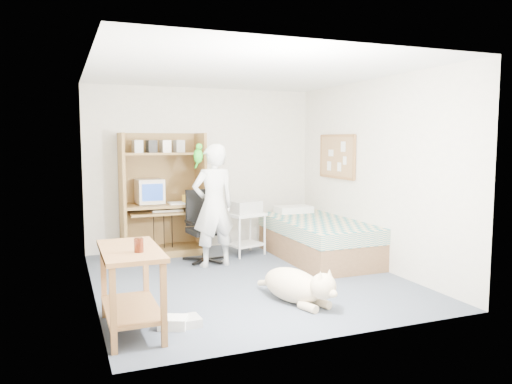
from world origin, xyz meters
The scene contains 21 objects.
floor centered at (0.00, 0.00, 0.00)m, with size 4.00×4.00×0.00m, color #485162.
wall_back centered at (0.00, 2.00, 1.25)m, with size 3.60×0.02×2.50m, color beige.
wall_right centered at (1.80, 0.00, 1.25)m, with size 0.02×4.00×2.50m, color beige.
wall_left centered at (-1.80, 0.00, 1.25)m, with size 0.02×4.00×2.50m, color beige.
ceiling centered at (0.00, 0.00, 2.50)m, with size 3.60×4.00×0.02m, color white.
computer_hutch centered at (-0.70, 1.74, 0.82)m, with size 1.20×0.63×1.80m.
bed centered at (1.30, 0.62, 0.29)m, with size 1.02×2.02×0.66m.
side_desk centered at (-1.55, -1.20, 0.49)m, with size 0.50×1.00×0.75m.
corkboard centered at (1.77, 0.90, 1.45)m, with size 0.04×0.94×0.66m.
office_chair centered at (-0.26, 1.06, 0.35)m, with size 0.56×0.56×0.99m.
person centered at (-0.20, 0.75, 0.82)m, with size 0.60×0.39×1.65m, color silver.
parrot centered at (-0.40, 0.77, 1.51)m, with size 0.12×0.21×0.33m.
dog centered at (0.16, -1.05, 0.19)m, with size 0.60×1.12×0.43m.
printer_cart centered at (0.42, 1.22, 0.41)m, with size 0.62×0.54×0.62m.
printer centered at (0.42, 1.22, 0.71)m, with size 0.42×0.32×0.18m, color #B5B5B0.
crt_monitor centered at (-0.88, 1.75, 0.95)m, with size 0.40×0.42×0.36m.
keyboard centered at (-0.66, 1.58, 0.67)m, with size 0.45×0.16×0.03m, color beige.
pencil_cup centered at (-0.38, 1.65, 0.82)m, with size 0.08×0.08×0.12m, color gold.
drink_glass centered at (-1.50, -1.38, 0.81)m, with size 0.08×0.08×0.12m, color #40160A.
floor_box_a centered at (-1.19, -1.27, 0.05)m, with size 0.25×0.20×0.10m, color white.
floor_box_b centered at (-1.04, -1.26, 0.04)m, with size 0.18×0.22×0.08m, color #BAB9B5.
Camera 1 is at (-2.10, -5.61, 1.70)m, focal length 35.00 mm.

